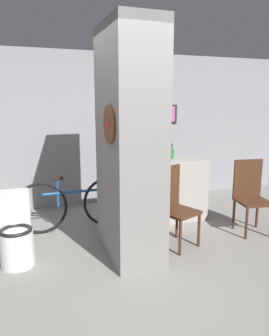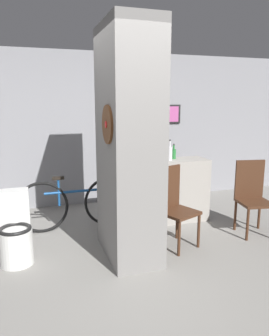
# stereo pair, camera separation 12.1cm
# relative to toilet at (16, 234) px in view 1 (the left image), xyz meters

# --- Properties ---
(ground_plane) EXTENTS (14.00, 14.00, 0.00)m
(ground_plane) POSITION_rel_toilet_xyz_m (1.18, -0.71, -0.33)
(ground_plane) COLOR gray
(wall_back) EXTENTS (8.00, 0.09, 2.60)m
(wall_back) POSITION_rel_toilet_xyz_m (1.18, 1.92, 0.97)
(wall_back) COLOR gray
(wall_back) RESTS_ON ground_plane
(pillar_center) EXTENTS (0.58, 0.99, 2.60)m
(pillar_center) POSITION_rel_toilet_xyz_m (1.26, -0.22, 0.97)
(pillar_center) COLOR gray
(pillar_center) RESTS_ON ground_plane
(counter_shelf) EXTENTS (1.38, 0.44, 0.93)m
(counter_shelf) POSITION_rel_toilet_xyz_m (2.05, 0.65, 0.13)
(counter_shelf) COLOR gray
(counter_shelf) RESTS_ON ground_plane
(toilet) EXTENTS (0.36, 0.52, 0.79)m
(toilet) POSITION_rel_toilet_xyz_m (0.00, 0.00, 0.00)
(toilet) COLOR silver
(toilet) RESTS_ON ground_plane
(chair_near_pillar) EXTENTS (0.54, 0.54, 0.99)m
(chair_near_pillar) POSITION_rel_toilet_xyz_m (1.87, -0.15, 0.20)
(chair_near_pillar) COLOR #422616
(chair_near_pillar) RESTS_ON ground_plane
(chair_by_doorway) EXTENTS (0.48, 0.48, 0.99)m
(chair_by_doorway) POSITION_rel_toilet_xyz_m (3.05, -0.11, 0.20)
(chair_by_doorway) COLOR #422616
(chair_by_doorway) RESTS_ON ground_plane
(bicycle) EXTENTS (1.66, 0.42, 0.78)m
(bicycle) POSITION_rel_toilet_xyz_m (0.79, 0.75, 0.04)
(bicycle) COLOR black
(bicycle) RESTS_ON ground_plane
(bottle_tall) EXTENTS (0.08, 0.08, 0.31)m
(bottle_tall) POSITION_rel_toilet_xyz_m (2.14, 0.61, 0.72)
(bottle_tall) COLOR silver
(bottle_tall) RESTS_ON counter_shelf
(bottle_short) EXTENTS (0.07, 0.07, 0.23)m
(bottle_short) POSITION_rel_toilet_xyz_m (2.25, 0.72, 0.69)
(bottle_short) COLOR #267233
(bottle_short) RESTS_ON counter_shelf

